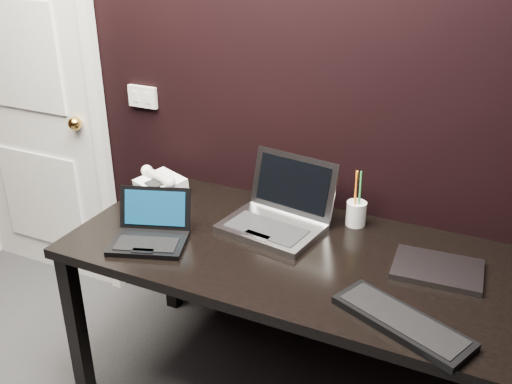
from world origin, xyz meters
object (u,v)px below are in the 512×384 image
at_px(netbook, 150,233).
at_px(mobile_phone, 147,198).
at_px(silver_laptop, 277,216).
at_px(desk_phone, 160,184).
at_px(door, 27,95).
at_px(pen_cup, 356,212).
at_px(desk, 291,267).
at_px(ext_keyboard, 402,322).
at_px(closed_laptop, 438,269).

height_order(netbook, mobile_phone, netbook).
height_order(silver_laptop, desk_phone, silver_laptop).
height_order(door, desk_phone, door).
height_order(mobile_phone, pen_cup, pen_cup).
bearing_deg(silver_laptop, mobile_phone, -173.88).
distance_m(door, desk, 1.73).
relative_size(door, desk_phone, 8.62).
distance_m(desk_phone, mobile_phone, 0.13).
bearing_deg(ext_keyboard, door, 163.12).
height_order(netbook, desk_phone, netbook).
bearing_deg(closed_laptop, pen_cup, 149.53).
height_order(door, desk, door).
bearing_deg(desk_phone, netbook, -60.79).
height_order(ext_keyboard, desk_phone, desk_phone).
bearing_deg(closed_laptop, mobile_phone, -179.85).
distance_m(closed_laptop, pen_cup, 0.42).
bearing_deg(silver_laptop, closed_laptop, -5.29).
relative_size(silver_laptop, closed_laptop, 1.34).
height_order(desk, silver_laptop, silver_laptop).
relative_size(desk, mobile_phone, 20.46).
bearing_deg(silver_laptop, pen_cup, 28.55).
bearing_deg(mobile_phone, closed_laptop, 0.15).
distance_m(closed_laptop, desk_phone, 1.26).
distance_m(silver_laptop, desk_phone, 0.61).
relative_size(ext_keyboard, pen_cup, 1.95).
bearing_deg(door, mobile_phone, -17.47).
bearing_deg(desk_phone, pen_cup, 5.54).
height_order(desk, ext_keyboard, ext_keyboard).
relative_size(closed_laptop, pen_cup, 1.35).
height_order(silver_laptop, pen_cup, silver_laptop).
xyz_separation_m(desk, netbook, (-0.52, -0.17, 0.11)).
distance_m(door, ext_keyboard, 2.24).
xyz_separation_m(silver_laptop, ext_keyboard, (0.60, -0.41, -0.04)).
height_order(closed_laptop, pen_cup, pen_cup).
relative_size(mobile_phone, pen_cup, 0.35).
xyz_separation_m(silver_laptop, mobile_phone, (-0.59, -0.06, -0.02)).
bearing_deg(door, pen_cup, -2.51).
height_order(silver_laptop, closed_laptop, silver_laptop).
bearing_deg(desk, pen_cup, 61.67).
bearing_deg(ext_keyboard, netbook, 174.54).
bearing_deg(silver_laptop, ext_keyboard, -34.62).
height_order(desk, closed_laptop, closed_laptop).
bearing_deg(door, desk_phone, -10.22).
relative_size(netbook, desk_phone, 1.41).
bearing_deg(netbook, pen_cup, 34.82).
distance_m(desk, mobile_phone, 0.72).
bearing_deg(silver_laptop, netbook, -141.20).
bearing_deg(desk, closed_laptop, 9.02).
height_order(ext_keyboard, closed_laptop, ext_keyboard).
relative_size(desk, netbook, 4.87).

